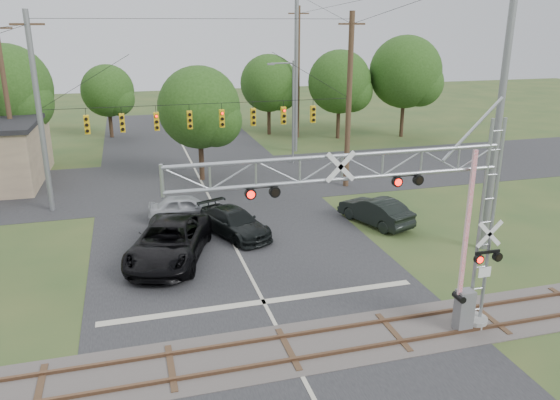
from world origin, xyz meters
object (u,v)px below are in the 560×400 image
object	(u,v)px
pickup_black	(169,242)
sedan_silver	(187,207)
streetlight	(291,107)
traffic_signal_span	(219,110)
crossing_gantry	(401,212)
car_dark	(235,223)

from	to	relation	value
pickup_black	sedan_silver	world-z (taller)	pickup_black
sedan_silver	streetlight	bearing A→B (deg)	-37.00
traffic_signal_span	sedan_silver	size ratio (longest dim) A/B	4.53
traffic_signal_span	streetlight	bearing A→B (deg)	46.13
pickup_black	streetlight	size ratio (longest dim) A/B	0.83
crossing_gantry	pickup_black	world-z (taller)	crossing_gantry
pickup_black	streetlight	xyz separation A→B (m)	(10.95, 16.35, 3.56)
traffic_signal_span	streetlight	world-z (taller)	traffic_signal_span
crossing_gantry	pickup_black	xyz separation A→B (m)	(-7.03, 9.12, -3.89)
traffic_signal_span	car_dark	bearing A→B (deg)	-94.47
car_dark	sedan_silver	world-z (taller)	sedan_silver
crossing_gantry	traffic_signal_span	world-z (taller)	traffic_signal_span
traffic_signal_span	streetlight	xyz separation A→B (m)	(6.83, 7.10, -1.11)
pickup_black	car_dark	bearing A→B (deg)	50.89
crossing_gantry	sedan_silver	world-z (taller)	crossing_gantry
crossing_gantry	pickup_black	bearing A→B (deg)	127.61
streetlight	sedan_silver	bearing A→B (deg)	-131.17
crossing_gantry	traffic_signal_span	size ratio (longest dim) A/B	0.60
sedan_silver	pickup_black	bearing A→B (deg)	169.63
pickup_black	streetlight	world-z (taller)	streetlight
streetlight	pickup_black	bearing A→B (deg)	-123.82
sedan_silver	streetlight	size ratio (longest dim) A/B	0.53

